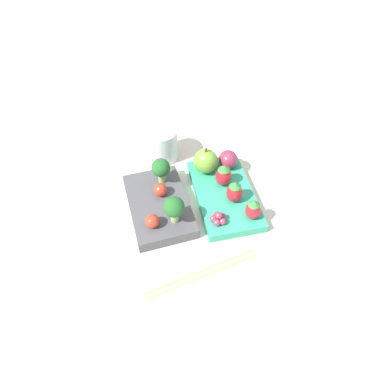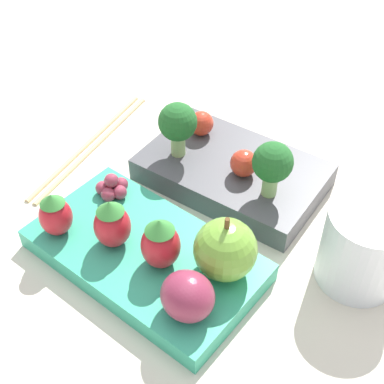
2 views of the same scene
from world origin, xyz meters
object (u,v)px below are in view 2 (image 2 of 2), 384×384
object	(u,v)px
strawberry_1	(112,224)
grape_cluster	(112,187)
bento_box_savoury	(232,172)
apple	(225,250)
strawberry_0	(161,243)
broccoli_floret_1	(272,164)
plum	(188,296)
bento_box_fruit	(145,255)
drinking_cup	(363,247)
chopsticks_pair	(91,144)
broccoli_floret_0	(178,124)
cherry_tomato_0	(244,163)
cherry_tomato_1	(201,123)
strawberry_2	(55,214)

from	to	relation	value
strawberry_1	grape_cluster	distance (m)	0.06
bento_box_savoury	apple	size ratio (longest dim) A/B	3.00
strawberry_0	strawberry_1	bearing A→B (deg)	-171.22
broccoli_floret_1	strawberry_0	size ratio (longest dim) A/B	1.13
plum	grape_cluster	world-z (taller)	plum
bento_box_fruit	strawberry_1	world-z (taller)	strawberry_1
drinking_cup	chopsticks_pair	distance (m)	0.32
broccoli_floret_1	strawberry_0	world-z (taller)	broccoli_floret_1
grape_cluster	broccoli_floret_0	bearing A→B (deg)	77.88
broccoli_floret_0	broccoli_floret_1	size ratio (longest dim) A/B	1.03
strawberry_0	plum	world-z (taller)	strawberry_0
plum	broccoli_floret_0	bearing A→B (deg)	130.21
cherry_tomato_0	grape_cluster	world-z (taller)	cherry_tomato_0
cherry_tomato_1	bento_box_fruit	bearing A→B (deg)	-71.21
cherry_tomato_1	drinking_cup	xyz separation A→B (m)	(0.21, -0.06, -0.00)
bento_box_savoury	cherry_tomato_0	xyz separation A→B (m)	(0.02, -0.01, 0.03)
strawberry_2	plum	world-z (taller)	strawberry_2
plum	strawberry_1	bearing A→B (deg)	169.09
apple	plum	size ratio (longest dim) A/B	1.42
cherry_tomato_0	plum	size ratio (longest dim) A/B	0.62
broccoli_floret_1	cherry_tomato_1	xyz separation A→B (m)	(-0.11, 0.04, -0.02)
cherry_tomato_0	strawberry_2	size ratio (longest dim) A/B	0.60
broccoli_floret_0	strawberry_0	bearing A→B (deg)	-57.88
grape_cluster	chopsticks_pair	distance (m)	0.11
strawberry_0	drinking_cup	size ratio (longest dim) A/B	0.68
bento_box_savoury	drinking_cup	world-z (taller)	drinking_cup
strawberry_0	cherry_tomato_1	bearing A→B (deg)	115.30
apple	grape_cluster	size ratio (longest dim) A/B	1.93
cherry_tomato_0	chopsticks_pair	xyz separation A→B (m)	(-0.18, -0.04, -0.04)
broccoli_floret_0	strawberry_1	world-z (taller)	broccoli_floret_0
grape_cluster	drinking_cup	bearing A→B (deg)	16.02
strawberry_0	chopsticks_pair	xyz separation A→B (m)	(-0.18, 0.09, -0.04)
apple	chopsticks_pair	distance (m)	0.24
cherry_tomato_1	strawberry_0	bearing A→B (deg)	-64.70
apple	strawberry_2	distance (m)	0.15
strawberry_0	strawberry_2	xyz separation A→B (m)	(-0.10, -0.03, -0.00)
apple	plum	xyz separation A→B (m)	(0.00, -0.05, -0.01)
strawberry_2	chopsticks_pair	distance (m)	0.15
cherry_tomato_0	broccoli_floret_0	bearing A→B (deg)	-169.18
bento_box_savoury	drinking_cup	bearing A→B (deg)	-13.70
bento_box_fruit	apple	size ratio (longest dim) A/B	3.36
strawberry_0	bento_box_fruit	bearing A→B (deg)	171.30
bento_box_fruit	chopsticks_pair	world-z (taller)	bento_box_fruit
bento_box_fruit	strawberry_0	distance (m)	0.04
strawberry_1	bento_box_fruit	bearing A→B (deg)	23.14
bento_box_savoury	cherry_tomato_0	bearing A→B (deg)	-25.68
bento_box_savoury	apple	bearing A→B (deg)	-59.39
bento_box_fruit	strawberry_0	bearing A→B (deg)	-8.70
bento_box_fruit	drinking_cup	distance (m)	0.19
cherry_tomato_0	apple	bearing A→B (deg)	-64.53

